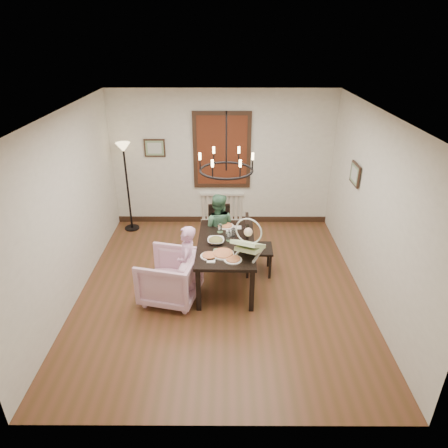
{
  "coord_description": "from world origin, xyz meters",
  "views": [
    {
      "loc": [
        0.07,
        -5.36,
        3.82
      ],
      "look_at": [
        0.05,
        0.25,
        1.05
      ],
      "focal_mm": 32.0,
      "sensor_mm": 36.0,
      "label": 1
    }
  ],
  "objects_px": {
    "baby_bouncer": "(249,243)",
    "drinking_glass": "(228,236)",
    "elderly_woman": "(187,270)",
    "dining_table": "(226,247)",
    "armchair": "(170,277)",
    "seated_man": "(218,233)",
    "chair_right": "(259,246)",
    "floor_lamp": "(128,189)",
    "chair_far": "(220,231)"
  },
  "relations": [
    {
      "from": "chair_far",
      "to": "elderly_woman",
      "type": "height_order",
      "value": "elderly_woman"
    },
    {
      "from": "baby_bouncer",
      "to": "floor_lamp",
      "type": "distance_m",
      "value": 3.29
    },
    {
      "from": "chair_far",
      "to": "chair_right",
      "type": "bearing_deg",
      "value": -50.18
    },
    {
      "from": "armchair",
      "to": "seated_man",
      "type": "relative_size",
      "value": 0.8
    },
    {
      "from": "chair_far",
      "to": "seated_man",
      "type": "relative_size",
      "value": 0.86
    },
    {
      "from": "seated_man",
      "to": "floor_lamp",
      "type": "relative_size",
      "value": 0.59
    },
    {
      "from": "chair_far",
      "to": "floor_lamp",
      "type": "distance_m",
      "value": 2.15
    },
    {
      "from": "dining_table",
      "to": "drinking_glass",
      "type": "bearing_deg",
      "value": 59.08
    },
    {
      "from": "chair_right",
      "to": "armchair",
      "type": "relative_size",
      "value": 1.23
    },
    {
      "from": "armchair",
      "to": "seated_man",
      "type": "distance_m",
      "value": 1.37
    },
    {
      "from": "chair_far",
      "to": "drinking_glass",
      "type": "height_order",
      "value": "chair_far"
    },
    {
      "from": "seated_man",
      "to": "dining_table",
      "type": "bearing_deg",
      "value": 108.82
    },
    {
      "from": "chair_far",
      "to": "elderly_woman",
      "type": "relative_size",
      "value": 0.89
    },
    {
      "from": "elderly_woman",
      "to": "dining_table",
      "type": "bearing_deg",
      "value": 127.87
    },
    {
      "from": "armchair",
      "to": "elderly_woman",
      "type": "height_order",
      "value": "elderly_woman"
    },
    {
      "from": "dining_table",
      "to": "seated_man",
      "type": "distance_m",
      "value": 0.75
    },
    {
      "from": "chair_far",
      "to": "chair_right",
      "type": "distance_m",
      "value": 0.95
    },
    {
      "from": "drinking_glass",
      "to": "floor_lamp",
      "type": "xyz_separation_m",
      "value": [
        -2.02,
        1.89,
        0.07
      ]
    },
    {
      "from": "chair_right",
      "to": "armchair",
      "type": "height_order",
      "value": "chair_right"
    },
    {
      "from": "seated_man",
      "to": "baby_bouncer",
      "type": "relative_size",
      "value": 1.75
    },
    {
      "from": "chair_right",
      "to": "elderly_woman",
      "type": "height_order",
      "value": "chair_right"
    },
    {
      "from": "chair_right",
      "to": "seated_man",
      "type": "bearing_deg",
      "value": 60.66
    },
    {
      "from": "chair_far",
      "to": "floor_lamp",
      "type": "relative_size",
      "value": 0.51
    },
    {
      "from": "baby_bouncer",
      "to": "elderly_woman",
      "type": "bearing_deg",
      "value": -153.5
    },
    {
      "from": "dining_table",
      "to": "chair_right",
      "type": "xyz_separation_m",
      "value": [
        0.55,
        0.3,
        -0.15
      ]
    },
    {
      "from": "chair_far",
      "to": "floor_lamp",
      "type": "bearing_deg",
      "value": 147.77
    },
    {
      "from": "elderly_woman",
      "to": "seated_man",
      "type": "xyz_separation_m",
      "value": [
        0.44,
        1.15,
        0.02
      ]
    },
    {
      "from": "dining_table",
      "to": "armchair",
      "type": "xyz_separation_m",
      "value": [
        -0.86,
        -0.44,
        -0.28
      ]
    },
    {
      "from": "elderly_woman",
      "to": "chair_far",
      "type": "bearing_deg",
      "value": 163.03
    },
    {
      "from": "armchair",
      "to": "drinking_glass",
      "type": "xyz_separation_m",
      "value": [
        0.9,
        0.5,
        0.44
      ]
    },
    {
      "from": "dining_table",
      "to": "armchair",
      "type": "bearing_deg",
      "value": -151.69
    },
    {
      "from": "seated_man",
      "to": "floor_lamp",
      "type": "bearing_deg",
      "value": -26.72
    },
    {
      "from": "chair_far",
      "to": "elderly_woman",
      "type": "bearing_deg",
      "value": -113.36
    },
    {
      "from": "chair_right",
      "to": "dining_table",
      "type": "bearing_deg",
      "value": 119.86
    },
    {
      "from": "baby_bouncer",
      "to": "drinking_glass",
      "type": "xyz_separation_m",
      "value": [
        -0.3,
        0.44,
        -0.12
      ]
    },
    {
      "from": "floor_lamp",
      "to": "chair_right",
      "type": "bearing_deg",
      "value": -33.08
    },
    {
      "from": "dining_table",
      "to": "floor_lamp",
      "type": "xyz_separation_m",
      "value": [
        -1.98,
        1.95,
        0.23
      ]
    },
    {
      "from": "floor_lamp",
      "to": "drinking_glass",
      "type": "bearing_deg",
      "value": -43.18
    },
    {
      "from": "chair_right",
      "to": "baby_bouncer",
      "type": "xyz_separation_m",
      "value": [
        -0.22,
        -0.68,
        0.43
      ]
    },
    {
      "from": "dining_table",
      "to": "chair_far",
      "type": "bearing_deg",
      "value": 97.7
    },
    {
      "from": "chair_right",
      "to": "elderly_woman",
      "type": "xyz_separation_m",
      "value": [
        -1.14,
        -0.73,
        -0.01
      ]
    },
    {
      "from": "chair_right",
      "to": "elderly_woman",
      "type": "bearing_deg",
      "value": 124.03
    },
    {
      "from": "drinking_glass",
      "to": "seated_man",
      "type": "bearing_deg",
      "value": 105.56
    },
    {
      "from": "chair_right",
      "to": "armchair",
      "type": "xyz_separation_m",
      "value": [
        -1.42,
        -0.74,
        -0.14
      ]
    },
    {
      "from": "chair_far",
      "to": "baby_bouncer",
      "type": "distance_m",
      "value": 1.51
    },
    {
      "from": "baby_bouncer",
      "to": "drinking_glass",
      "type": "height_order",
      "value": "baby_bouncer"
    },
    {
      "from": "chair_right",
      "to": "seated_man",
      "type": "distance_m",
      "value": 0.82
    },
    {
      "from": "floor_lamp",
      "to": "chair_far",
      "type": "bearing_deg",
      "value": -27.52
    },
    {
      "from": "drinking_glass",
      "to": "chair_far",
      "type": "bearing_deg",
      "value": 99.24
    },
    {
      "from": "armchair",
      "to": "drinking_glass",
      "type": "height_order",
      "value": "drinking_glass"
    }
  ]
}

